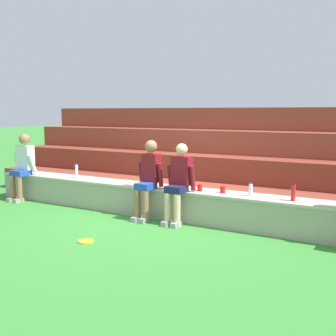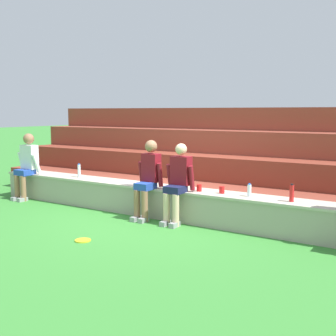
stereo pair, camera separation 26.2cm
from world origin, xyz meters
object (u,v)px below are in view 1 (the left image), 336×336
object	(u,v)px
person_left_of_center	(148,177)
water_bottle_near_right	(77,171)
water_bottle_near_left	(251,190)
water_bottle_center_gap	(293,192)
person_center	(179,181)
frisbee	(86,241)
plastic_cup_left_end	(223,190)
plastic_cup_right_end	(200,188)
person_far_left	(23,164)

from	to	relation	value
person_left_of_center	water_bottle_near_right	world-z (taller)	person_left_of_center
water_bottle_near_left	water_bottle_center_gap	distance (m)	0.69
person_center	frisbee	size ratio (longest dim) A/B	5.74
water_bottle_center_gap	frisbee	xyz separation A→B (m)	(-2.50, -1.85, -0.67)
plastic_cup_left_end	frisbee	size ratio (longest dim) A/B	0.49
water_bottle_center_gap	water_bottle_near_right	bearing A→B (deg)	179.33
water_bottle_center_gap	plastic_cup_right_end	distance (m)	1.57
person_center	water_bottle_near_left	distance (m)	1.20
water_bottle_near_left	frisbee	world-z (taller)	water_bottle_near_left
person_left_of_center	plastic_cup_left_end	size ratio (longest dim) A/B	12.04
person_left_of_center	plastic_cup_left_end	distance (m)	1.34
water_bottle_center_gap	person_center	bearing A→B (deg)	-173.18
water_bottle_center_gap	plastic_cup_left_end	xyz separation A→B (m)	(-1.17, 0.03, -0.07)
plastic_cup_left_end	person_far_left	bearing A→B (deg)	-176.42
person_far_left	water_bottle_near_right	distance (m)	1.28
person_left_of_center	person_center	distance (m)	0.61
person_left_of_center	person_center	world-z (taller)	person_left_of_center
water_bottle_center_gap	frisbee	distance (m)	3.18
person_far_left	water_bottle_near_right	xyz separation A→B (m)	(1.25, 0.30, -0.10)
frisbee	plastic_cup_right_end	bearing A→B (deg)	63.35
person_far_left	plastic_cup_left_end	distance (m)	4.50
water_bottle_near_left	plastic_cup_right_end	world-z (taller)	water_bottle_near_left
person_left_of_center	water_bottle_near_right	size ratio (longest dim) A/B	4.94
person_far_left	person_center	world-z (taller)	person_far_left
person_left_of_center	plastic_cup_left_end	xyz separation A→B (m)	(1.30, 0.27, -0.14)
water_bottle_near_right	water_bottle_near_left	size ratio (longest dim) A/B	1.33
frisbee	person_far_left	bearing A→B (deg)	153.14
person_left_of_center	plastic_cup_left_end	world-z (taller)	person_left_of_center
person_center	frisbee	xyz separation A→B (m)	(-0.64, -1.63, -0.72)
person_left_of_center	water_bottle_center_gap	world-z (taller)	person_left_of_center
person_center	frisbee	world-z (taller)	person_center
frisbee	water_bottle_near_right	bearing A→B (deg)	135.16
person_far_left	person_left_of_center	size ratio (longest dim) A/B	1.02
person_far_left	plastic_cup_right_end	bearing A→B (deg)	3.48
plastic_cup_right_end	person_far_left	bearing A→B (deg)	-176.52
person_left_of_center	frisbee	size ratio (longest dim) A/B	5.89
plastic_cup_left_end	frisbee	world-z (taller)	plastic_cup_left_end
person_center	water_bottle_near_right	size ratio (longest dim) A/B	4.82
frisbee	person_left_of_center	bearing A→B (deg)	88.96
person_left_of_center	plastic_cup_right_end	size ratio (longest dim) A/B	12.17
water_bottle_near_left	water_bottle_center_gap	world-z (taller)	water_bottle_center_gap
person_left_of_center	person_center	size ratio (longest dim) A/B	1.03
water_bottle_near_right	water_bottle_near_left	world-z (taller)	water_bottle_near_right
water_bottle_near_left	water_bottle_near_right	bearing A→B (deg)	179.77
person_left_of_center	water_bottle_near_left	bearing A→B (deg)	8.64
water_bottle_near_left	person_center	bearing A→B (deg)	-167.55
plastic_cup_right_end	water_bottle_near_left	bearing A→B (deg)	2.43
plastic_cup_right_end	frisbee	distance (m)	2.15
water_bottle_center_gap	frisbee	world-z (taller)	water_bottle_center_gap
person_far_left	water_bottle_center_gap	distance (m)	5.66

